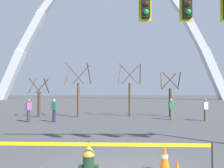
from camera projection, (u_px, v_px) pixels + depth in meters
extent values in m
cylinder|color=#A8842D|center=(89.00, 155.00, 5.09)|extent=(0.30, 0.30, 0.04)
cone|color=#A8842D|center=(89.00, 149.00, 5.09)|extent=(0.30, 0.30, 0.22)
cylinder|color=black|center=(89.00, 143.00, 5.10)|extent=(0.06, 0.06, 0.06)
cylinder|color=#14331E|center=(81.00, 167.00, 5.08)|extent=(0.10, 0.09, 0.09)
cylinder|color=#14331E|center=(97.00, 167.00, 5.08)|extent=(0.10, 0.09, 0.09)
cylinder|color=#14331E|center=(90.00, 168.00, 5.28)|extent=(0.13, 0.14, 0.13)
cylinder|color=black|center=(90.00, 167.00, 5.36)|extent=(0.15, 0.03, 0.15)
cylinder|color=#232326|center=(213.00, 166.00, 4.79)|extent=(0.04, 0.04, 1.05)
cube|color=yellow|center=(94.00, 144.00, 4.91)|extent=(5.15, 0.20, 0.08)
cone|color=orange|center=(165.00, 158.00, 5.90)|extent=(0.28, 0.28, 0.70)
cylinder|color=white|center=(165.00, 156.00, 5.90)|extent=(0.17, 0.17, 0.08)
cube|color=black|center=(188.00, 5.00, 7.50)|extent=(0.26, 0.24, 0.90)
cube|color=gold|center=(186.00, 6.00, 7.64)|extent=(0.44, 0.03, 1.04)
sphere|color=#392706|center=(189.00, 3.00, 7.37)|extent=(0.16, 0.16, 0.16)
sphere|color=green|center=(189.00, 12.00, 7.36)|extent=(0.16, 0.16, 0.16)
cube|color=black|center=(146.00, 5.00, 7.50)|extent=(0.26, 0.24, 0.90)
cube|color=gold|center=(145.00, 6.00, 7.64)|extent=(0.44, 0.03, 1.04)
sphere|color=#392706|center=(147.00, 3.00, 7.37)|extent=(0.16, 0.16, 0.16)
sphere|color=green|center=(147.00, 12.00, 7.36)|extent=(0.16, 0.16, 0.16)
cube|color=silver|center=(11.00, 75.00, 58.07)|extent=(7.37, 2.19, 13.70)
cube|color=silver|center=(32.00, 32.00, 58.45)|extent=(7.10, 1.96, 11.21)
cube|color=silver|center=(194.00, 31.00, 58.37)|extent=(7.10, 1.96, 11.21)
cube|color=silver|center=(215.00, 75.00, 57.97)|extent=(7.37, 2.19, 13.70)
cylinder|color=#473323|center=(39.00, 105.00, 18.65)|extent=(0.24, 0.24, 2.06)
cylinder|color=#473323|center=(33.00, 86.00, 18.83)|extent=(0.30, 1.12, 1.24)
cylinder|color=#473323|center=(47.00, 86.00, 18.64)|extent=(0.19, 1.13, 1.24)
cylinder|color=#473323|center=(43.00, 86.00, 19.34)|extent=(1.13, 0.19, 1.24)
cylinder|color=#473323|center=(35.00, 86.00, 18.08)|extent=(1.12, 0.32, 1.24)
cylinder|color=brown|center=(79.00, 100.00, 18.61)|extent=(0.24, 0.24, 2.85)
cylinder|color=brown|center=(69.00, 74.00, 18.86)|extent=(0.38, 1.53, 1.70)
cylinder|color=brown|center=(89.00, 74.00, 18.59)|extent=(0.23, 1.54, 1.70)
cylinder|color=brown|center=(81.00, 75.00, 19.56)|extent=(1.54, 0.23, 1.70)
cylinder|color=brown|center=(75.00, 73.00, 17.82)|extent=(1.52, 0.41, 1.70)
cylinder|color=brown|center=(130.00, 100.00, 19.30)|extent=(0.24, 0.24, 2.87)
cylinder|color=brown|center=(120.00, 74.00, 19.55)|extent=(0.38, 1.54, 1.71)
cylinder|color=brown|center=(141.00, 74.00, 19.29)|extent=(0.23, 1.55, 1.71)
cylinder|color=brown|center=(130.00, 75.00, 20.27)|extent=(1.55, 0.23, 1.71)
cylinder|color=brown|center=(129.00, 73.00, 18.51)|extent=(1.53, 0.42, 1.71)
cylinder|color=#473323|center=(171.00, 103.00, 18.89)|extent=(0.24, 0.24, 2.40)
cylinder|color=#473323|center=(162.00, 81.00, 19.10)|extent=(0.34, 1.30, 1.44)
cylinder|color=#473323|center=(180.00, 81.00, 18.87)|extent=(0.21, 1.31, 1.44)
cylinder|color=#473323|center=(169.00, 81.00, 19.69)|extent=(1.31, 0.21, 1.44)
cylinder|color=#473323|center=(171.00, 80.00, 18.22)|extent=(1.30, 0.36, 1.44)
cylinder|color=brown|center=(172.00, 114.00, 16.81)|extent=(0.22, 0.22, 0.84)
cube|color=#23754C|center=(172.00, 105.00, 16.84)|extent=(0.37, 0.26, 0.54)
sphere|color=tan|center=(171.00, 100.00, 16.85)|extent=(0.20, 0.20, 0.20)
cylinder|color=#232847|center=(54.00, 116.00, 15.58)|extent=(0.22, 0.22, 0.84)
cube|color=#23754C|center=(55.00, 106.00, 15.60)|extent=(0.38, 0.29, 0.54)
sphere|color=tan|center=(55.00, 101.00, 15.61)|extent=(0.20, 0.20, 0.20)
cylinder|color=brown|center=(206.00, 115.00, 16.10)|extent=(0.22, 0.22, 0.84)
cube|color=beige|center=(206.00, 106.00, 16.12)|extent=(0.38, 0.28, 0.54)
sphere|color=#936B4C|center=(206.00, 100.00, 16.13)|extent=(0.20, 0.20, 0.20)
cylinder|color=#38383D|center=(29.00, 116.00, 15.62)|extent=(0.22, 0.22, 0.84)
cube|color=#995193|center=(29.00, 106.00, 15.65)|extent=(0.39, 0.38, 0.54)
sphere|color=#936B4C|center=(29.00, 101.00, 15.66)|extent=(0.20, 0.20, 0.20)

